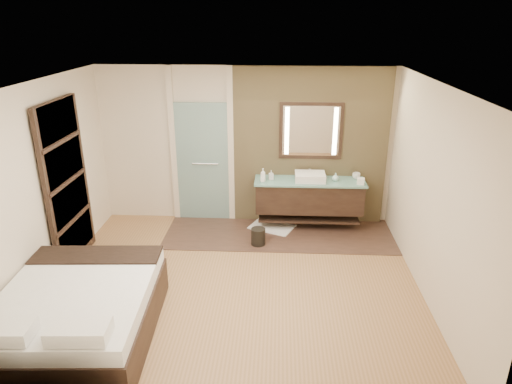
# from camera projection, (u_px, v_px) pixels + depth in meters

# --- Properties ---
(floor) EXTENTS (5.00, 5.00, 0.00)m
(floor) POSITION_uv_depth(u_px,v_px,m) (235.00, 286.00, 6.23)
(floor) COLOR olive
(floor) RESTS_ON ground
(tile_strip) EXTENTS (3.80, 1.30, 0.01)m
(tile_strip) POSITION_uv_depth(u_px,v_px,m) (279.00, 234.00, 7.69)
(tile_strip) COLOR #39261F
(tile_strip) RESTS_ON floor
(stone_wall) EXTENTS (2.60, 0.08, 2.70)m
(stone_wall) POSITION_uv_depth(u_px,v_px,m) (310.00, 148.00, 7.75)
(stone_wall) COLOR #9E885A
(stone_wall) RESTS_ON floor
(vanity) EXTENTS (1.85, 0.55, 0.88)m
(vanity) POSITION_uv_depth(u_px,v_px,m) (309.00, 196.00, 7.75)
(vanity) COLOR black
(vanity) RESTS_ON stone_wall
(mirror_unit) EXTENTS (1.06, 0.04, 0.96)m
(mirror_unit) POSITION_uv_depth(u_px,v_px,m) (311.00, 131.00, 7.59)
(mirror_unit) COLOR black
(mirror_unit) RESTS_ON stone_wall
(frosted_door) EXTENTS (1.10, 0.12, 2.70)m
(frosted_door) POSITION_uv_depth(u_px,v_px,m) (203.00, 158.00, 7.90)
(frosted_door) COLOR silver
(frosted_door) RESTS_ON floor
(shoji_partition) EXTENTS (0.06, 1.20, 2.40)m
(shoji_partition) POSITION_uv_depth(u_px,v_px,m) (67.00, 184.00, 6.47)
(shoji_partition) COLOR black
(shoji_partition) RESTS_ON floor
(bed) EXTENTS (1.74, 2.13, 0.79)m
(bed) POSITION_uv_depth(u_px,v_px,m) (78.00, 313.00, 5.11)
(bed) COLOR black
(bed) RESTS_ON floor
(bath_mat) EXTENTS (0.86, 0.75, 0.02)m
(bath_mat) POSITION_uv_depth(u_px,v_px,m) (272.00, 227.00, 7.92)
(bath_mat) COLOR white
(bath_mat) RESTS_ON floor
(waste_bin) EXTENTS (0.29, 0.29, 0.28)m
(waste_bin) POSITION_uv_depth(u_px,v_px,m) (258.00, 237.00, 7.29)
(waste_bin) COLOR black
(waste_bin) RESTS_ON floor
(tissue_box) EXTENTS (0.14, 0.14, 0.10)m
(tissue_box) POSITION_uv_depth(u_px,v_px,m) (361.00, 181.00, 7.46)
(tissue_box) COLOR white
(tissue_box) RESTS_ON vanity
(soap_bottle_a) EXTENTS (0.10, 0.10, 0.23)m
(soap_bottle_a) POSITION_uv_depth(u_px,v_px,m) (263.00, 175.00, 7.54)
(soap_bottle_a) COLOR white
(soap_bottle_a) RESTS_ON vanity
(soap_bottle_b) EXTENTS (0.08, 0.09, 0.16)m
(soap_bottle_b) POSITION_uv_depth(u_px,v_px,m) (271.00, 175.00, 7.66)
(soap_bottle_b) COLOR #B2B2B2
(soap_bottle_b) RESTS_ON vanity
(soap_bottle_c) EXTENTS (0.14, 0.14, 0.14)m
(soap_bottle_c) POSITION_uv_depth(u_px,v_px,m) (335.00, 177.00, 7.60)
(soap_bottle_c) COLOR #C3F5ED
(soap_bottle_c) RESTS_ON vanity
(cup) EXTENTS (0.17, 0.17, 0.10)m
(cup) POSITION_uv_depth(u_px,v_px,m) (356.00, 176.00, 7.71)
(cup) COLOR white
(cup) RESTS_ON vanity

